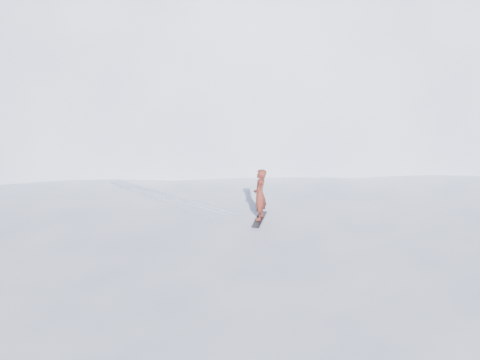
# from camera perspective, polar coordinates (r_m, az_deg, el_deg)

# --- Properties ---
(ground) EXTENTS (400.00, 400.00, 0.00)m
(ground) POSITION_cam_1_polar(r_m,az_deg,el_deg) (15.34, 2.52, -15.19)
(ground) COLOR white
(ground) RESTS_ON ground
(near_ridge) EXTENTS (36.00, 28.00, 4.80)m
(near_ridge) POSITION_cam_1_polar(r_m,az_deg,el_deg) (17.84, -1.62, -9.84)
(near_ridge) COLOR white
(near_ridge) RESTS_ON ground
(summit_peak) EXTENTS (60.00, 56.00, 56.00)m
(summit_peak) POSITION_cam_1_polar(r_m,az_deg,el_deg) (47.50, 1.19, 8.73)
(summit_peak) COLOR white
(summit_peak) RESTS_ON ground
(peak_shoulder) EXTENTS (28.00, 24.00, 18.00)m
(peak_shoulder) POSITION_cam_1_polar(r_m,az_deg,el_deg) (35.76, -7.14, 5.07)
(peak_shoulder) COLOR white
(peak_shoulder) RESTS_ON ground
(wind_bumps) EXTENTS (16.00, 14.40, 1.00)m
(wind_bumps) POSITION_cam_1_polar(r_m,az_deg,el_deg) (16.43, -4.05, -12.65)
(wind_bumps) COLOR white
(wind_bumps) RESTS_ON ground
(snowboard) EXTENTS (1.21, 0.97, 0.02)m
(snowboard) POSITION_cam_1_polar(r_m,az_deg,el_deg) (15.38, 2.39, -4.78)
(snowboard) COLOR black
(snowboard) RESTS_ON near_ridge
(snowboarder) EXTENTS (0.74, 0.69, 1.70)m
(snowboarder) POSITION_cam_1_polar(r_m,az_deg,el_deg) (15.05, 2.43, -1.79)
(snowboarder) COLOR maroon
(snowboarder) RESTS_ON snowboard
(board_tracks) EXTENTS (1.92, 5.94, 0.04)m
(board_tracks) POSITION_cam_1_polar(r_m,az_deg,el_deg) (17.43, -9.13, -2.02)
(board_tracks) COLOR silver
(board_tracks) RESTS_ON ground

